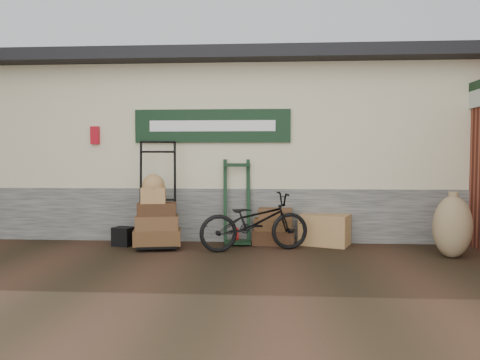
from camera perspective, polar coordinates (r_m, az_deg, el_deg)
name	(u,v)px	position (r m, az deg, el deg)	size (l,w,h in m)	color
ground	(225,254)	(7.00, -1.87, -9.03)	(80.00, 80.00, 0.00)	black
station_building	(237,148)	(9.57, -0.33, 3.94)	(14.40, 4.10, 3.20)	#4C4C47
porter_trolley	(158,193)	(7.53, -10.01, -1.54)	(0.87, 0.65, 1.73)	black
green_barrow	(237,202)	(7.72, -0.38, -2.68)	(0.50, 0.42, 1.39)	black
suitcase_stack	(274,226)	(7.75, 4.11, -5.59)	(0.68, 0.43, 0.60)	#351F10
wicker_hamper	(325,230)	(7.79, 10.29, -5.97)	(0.76, 0.50, 0.50)	olive
black_trunk	(123,236)	(7.84, -14.02, -6.69)	(0.30, 0.26, 0.30)	black
bicycle	(254,219)	(7.17, 1.76, -4.73)	(1.70, 0.59, 0.99)	black
burlap_sack_left	(453,227)	(7.34, 24.49, -5.21)	(0.55, 0.47, 0.89)	olive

